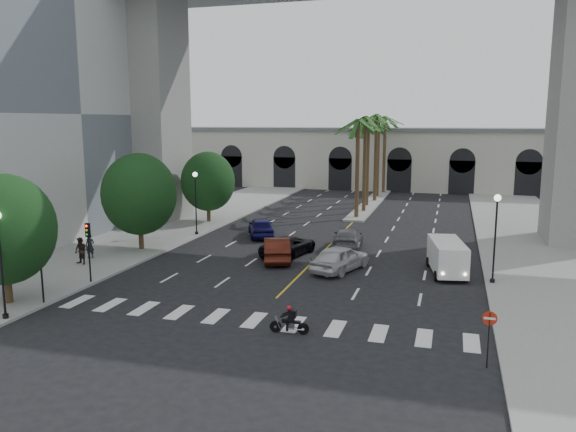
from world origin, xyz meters
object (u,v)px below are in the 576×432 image
object	(u,v)px
traffic_signal_far	(88,242)
car_e	(261,227)
cargo_van	(447,256)
pedestrian_a	(90,246)
motorcycle_rider	(290,321)
car_a	(340,258)
do_not_enter_sign	(489,327)
traffic_signal_near	(40,258)
lamp_post_left_near	(0,256)
car_d	(348,238)
lamp_post_left_far	(196,198)
pedestrian_b	(81,251)
lamp_post_right	(496,231)
car_c	(289,245)
car_b	(277,249)

from	to	relation	value
traffic_signal_far	car_e	size ratio (longest dim) A/B	0.77
cargo_van	pedestrian_a	bearing A→B (deg)	177.48
motorcycle_rider	cargo_van	distance (m)	14.00
car_a	car_e	bearing A→B (deg)	-27.05
cargo_van	do_not_enter_sign	distance (m)	13.72
traffic_signal_near	car_a	size ratio (longest dim) A/B	0.74
lamp_post_left_near	motorcycle_rider	bearing A→B (deg)	9.83
traffic_signal_near	car_d	distance (m)	21.79
traffic_signal_far	car_d	size ratio (longest dim) A/B	0.70
car_a	lamp_post_left_near	bearing A→B (deg)	63.93
traffic_signal_near	lamp_post_left_near	bearing A→B (deg)	-92.29
cargo_van	car_e	bearing A→B (deg)	142.84
lamp_post_left_far	do_not_enter_sign	distance (m)	29.65
lamp_post_left_far	pedestrian_a	size ratio (longest dim) A/B	3.18
pedestrian_b	lamp_post_right	bearing A→B (deg)	21.62
traffic_signal_far	pedestrian_a	distance (m)	6.28
car_d	cargo_van	bearing A→B (deg)	137.66
motorcycle_rider	car_e	world-z (taller)	car_e
motorcycle_rider	car_a	xyz separation A→B (m)	(0.06, 11.18, 0.25)
traffic_signal_far	car_a	size ratio (longest dim) A/B	0.74
lamp_post_right	car_c	size ratio (longest dim) A/B	1.05
car_d	pedestrian_b	xyz separation A→B (m)	(-15.90, -10.21, 0.28)
lamp_post_right	do_not_enter_sign	world-z (taller)	lamp_post_right
car_d	cargo_van	world-z (taller)	cargo_van
car_d	pedestrian_b	bearing A→B (deg)	26.79
traffic_signal_far	car_a	bearing A→B (deg)	27.47
car_a	car_e	distance (m)	12.06
pedestrian_a	pedestrian_b	bearing A→B (deg)	-86.61
lamp_post_right	lamp_post_left_far	bearing A→B (deg)	160.67
traffic_signal_far	car_c	size ratio (longest dim) A/B	0.71
lamp_post_left_far	car_c	distance (m)	10.52
car_d	traffic_signal_near	bearing A→B (deg)	47.87
traffic_signal_far	car_c	xyz separation A→B (m)	(9.18, 10.21, -1.80)
motorcycle_rider	car_b	bearing A→B (deg)	106.76
traffic_signal_near	car_e	distance (m)	20.47
traffic_signal_near	pedestrian_a	bearing A→B (deg)	111.64
car_e	do_not_enter_sign	world-z (taller)	do_not_enter_sign
car_a	pedestrian_a	size ratio (longest dim) A/B	2.94
pedestrian_a	pedestrian_b	size ratio (longest dim) A/B	0.94
pedestrian_b	do_not_enter_sign	world-z (taller)	do_not_enter_sign
motorcycle_rider	cargo_van	xyz separation A→B (m)	(6.62, 12.32, 0.57)
traffic_signal_near	car_b	bearing A→B (deg)	54.61
car_b	do_not_enter_sign	world-z (taller)	do_not_enter_sign
cargo_van	do_not_enter_sign	world-z (taller)	do_not_enter_sign
traffic_signal_far	pedestrian_a	world-z (taller)	traffic_signal_far
lamp_post_right	cargo_van	xyz separation A→B (m)	(-2.61, 1.67, -2.06)
traffic_signal_far	do_not_enter_sign	distance (m)	22.48
do_not_enter_sign	lamp_post_left_near	bearing A→B (deg)	-176.18
car_b	car_c	distance (m)	1.82
car_c	pedestrian_b	xyz separation A→B (m)	(-12.25, -6.90, 0.33)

